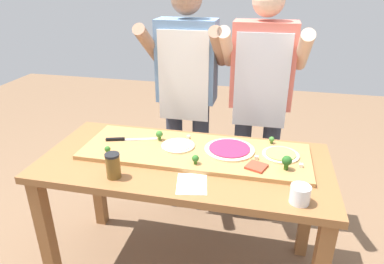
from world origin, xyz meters
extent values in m
cube|color=brown|center=(-0.72, -0.31, 0.38)|extent=(0.07, 0.07, 0.75)
cube|color=brown|center=(-0.72, 0.31, 0.38)|extent=(0.07, 0.07, 0.75)
cube|color=brown|center=(0.72, 0.31, 0.38)|extent=(0.07, 0.07, 0.75)
cube|color=brown|center=(0.00, 0.00, 0.77)|extent=(1.56, 0.73, 0.04)
cube|color=#B27F47|center=(0.04, 0.08, 0.80)|extent=(1.26, 0.43, 0.02)
cube|color=#B7BABF|center=(-0.30, 0.14, 0.82)|extent=(0.19, 0.08, 0.00)
cube|color=black|center=(-0.44, 0.09, 0.82)|extent=(0.11, 0.05, 0.02)
cylinder|color=beige|center=(0.23, 0.11, 0.82)|extent=(0.28, 0.28, 0.01)
cylinder|color=#9E234C|center=(0.23, 0.11, 0.83)|extent=(0.23, 0.23, 0.01)
cylinder|color=beige|center=(-0.06, 0.10, 0.82)|extent=(0.19, 0.19, 0.01)
cylinder|color=silver|center=(-0.06, 0.10, 0.83)|extent=(0.16, 0.16, 0.01)
cylinder|color=beige|center=(0.51, 0.11, 0.82)|extent=(0.20, 0.20, 0.01)
cylinder|color=#899E4C|center=(0.51, 0.11, 0.83)|extent=(0.16, 0.16, 0.01)
cube|color=#BC3D28|center=(0.39, -0.04, 0.82)|extent=(0.12, 0.12, 0.01)
cylinder|color=#2C5915|center=(0.53, -0.03, 0.83)|extent=(0.02, 0.02, 0.03)
sphere|color=#23561E|center=(0.53, -0.03, 0.86)|extent=(0.05, 0.05, 0.05)
cylinder|color=#366618|center=(0.08, -0.07, 0.82)|extent=(0.02, 0.02, 0.02)
sphere|color=#2D6623|center=(0.08, -0.07, 0.85)|extent=(0.04, 0.04, 0.04)
cylinder|color=#487A23|center=(0.46, 0.26, 0.82)|extent=(0.01, 0.01, 0.01)
sphere|color=#427F33|center=(0.46, 0.26, 0.84)|extent=(0.03, 0.03, 0.03)
cylinder|color=#366618|center=(-0.41, -0.08, 0.82)|extent=(0.01, 0.01, 0.02)
sphere|color=#2D6623|center=(-0.41, -0.08, 0.84)|extent=(0.03, 0.03, 0.03)
cylinder|color=#3F7220|center=(-0.19, 0.15, 0.83)|extent=(0.02, 0.02, 0.03)
sphere|color=#38752D|center=(-0.19, 0.15, 0.85)|extent=(0.04, 0.04, 0.04)
cube|color=silver|center=(-0.03, 0.22, 0.82)|extent=(0.02, 0.02, 0.02)
cube|color=silver|center=(0.61, 0.01, 0.82)|extent=(0.02, 0.02, 0.02)
cube|color=silver|center=(0.38, 0.05, 0.82)|extent=(0.02, 0.02, 0.02)
cylinder|color=white|center=(0.59, -0.27, 0.83)|extent=(0.09, 0.09, 0.08)
cylinder|color=white|center=(0.59, -0.27, 0.82)|extent=(0.08, 0.08, 0.05)
cylinder|color=brown|center=(-0.30, -0.25, 0.85)|extent=(0.07, 0.07, 0.12)
cylinder|color=black|center=(-0.30, -0.25, 0.91)|extent=(0.07, 0.07, 0.01)
cube|color=white|center=(0.09, -0.23, 0.79)|extent=(0.18, 0.21, 0.00)
cylinder|color=#333847|center=(-0.24, 0.66, 0.45)|extent=(0.12, 0.12, 0.90)
cylinder|color=#333847|center=(-0.04, 0.66, 0.45)|extent=(0.12, 0.12, 0.90)
cube|color=#6689B2|center=(-0.14, 0.66, 1.18)|extent=(0.40, 0.20, 0.55)
cube|color=white|center=(-0.14, 0.55, 1.09)|extent=(0.34, 0.01, 0.60)
cylinder|color=#997056|center=(-0.37, 0.56, 1.30)|extent=(0.08, 0.39, 0.31)
cylinder|color=#997056|center=(0.09, 0.56, 1.30)|extent=(0.08, 0.39, 0.31)
cylinder|color=#333847|center=(0.27, 0.66, 0.45)|extent=(0.12, 0.12, 0.90)
cylinder|color=#333847|center=(0.47, 0.66, 0.45)|extent=(0.12, 0.12, 0.90)
cube|color=#DB6B5B|center=(0.37, 0.66, 1.18)|extent=(0.40, 0.20, 0.55)
cube|color=silver|center=(0.37, 0.55, 1.09)|extent=(0.34, 0.01, 0.60)
cylinder|color=#DBB293|center=(0.14, 0.56, 1.30)|extent=(0.08, 0.39, 0.31)
cylinder|color=#DBB293|center=(0.60, 0.56, 1.30)|extent=(0.08, 0.39, 0.31)
sphere|color=#DBB293|center=(0.37, 0.66, 1.57)|extent=(0.20, 0.20, 0.20)
camera|label=1|loc=(0.41, -1.61, 1.71)|focal=32.43mm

